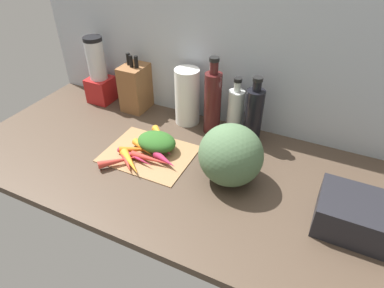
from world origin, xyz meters
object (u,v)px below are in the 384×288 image
cutting_board (149,153)px  carrot_8 (119,161)px  carrot_0 (143,148)px  carrot_3 (127,162)px  carrot_9 (156,145)px  paper_towel_roll (187,97)px  carrot_7 (140,149)px  winter_squash (230,156)px  carrot_4 (166,160)px  dish_rack (355,215)px  carrot_5 (130,162)px  bottle_0 (213,102)px  blender_appliance (99,75)px  knife_block (137,87)px  carrot_1 (159,134)px  carrot_6 (136,157)px  bottle_2 (253,115)px  carrot_10 (162,149)px  bottle_1 (235,112)px  carrot_2 (151,159)px

cutting_board → carrot_8: 13.21cm
carrot_0 → carrot_8: same height
cutting_board → carrot_3: 11.00cm
carrot_9 → paper_towel_roll: paper_towel_roll is taller
carrot_0 → carrot_9: size_ratio=0.82×
carrot_7 → winter_squash: size_ratio=0.72×
carrot_4 → dish_rack: (67.56, -1.48, 3.10)cm
carrot_5 → paper_towel_roll: (4.95, 39.66, 10.43)cm
paper_towel_roll → dish_rack: bearing=-24.7°
carrot_7 → carrot_5: bearing=-80.7°
carrot_3 → carrot_9: 14.97cm
paper_towel_roll → bottle_0: bottle_0 is taller
blender_appliance → knife_block: bearing=6.0°
carrot_1 → carrot_5: carrot_5 is taller
carrot_6 → blender_appliance: bearing=141.0°
cutting_board → winter_squash: 36.35cm
carrot_6 → carrot_7: bearing=102.8°
paper_towel_roll → winter_squash: bearing=-43.5°
carrot_3 → carrot_8: carrot_8 is taller
blender_appliance → bottle_2: blender_appliance is taller
carrot_10 → carrot_9: bearing=158.6°
paper_towel_roll → carrot_5: bearing=-97.1°
carrot_0 → carrot_10: (7.16, 2.61, 0.24)cm
carrot_8 → knife_block: knife_block is taller
carrot_10 → carrot_8: bearing=-129.2°
carrot_9 → winter_squash: bearing=-7.8°
carrot_4 → carrot_8: 18.32cm
paper_towel_roll → dish_rack: 82.15cm
carrot_6 → bottle_0: (18.64, 33.06, 12.89)cm
winter_squash → bottle_0: size_ratio=0.67×
knife_block → paper_towel_roll: 28.23cm
cutting_board → winter_squash: winter_squash is taller
carrot_5 → blender_appliance: (-43.70, 39.08, 11.72)cm
carrot_7 → winter_squash: (38.05, 0.69, 9.09)cm
carrot_1 → bottle_1: bearing=31.9°
carrot_0 → winter_squash: size_ratio=0.53×
carrot_3 → carrot_9: bearing=72.1°
knife_block → carrot_5: bearing=-60.7°
dish_rack → carrot_10: bearing=174.2°
carrot_5 → bottle_0: size_ratio=0.43×
carrot_9 → paper_towel_roll: size_ratio=0.59×
bottle_2 → carrot_8: bearing=-137.1°
carrot_2 → bottle_2: bearing=46.2°
knife_block → bottle_2: 59.72cm
carrot_6 → carrot_4: bearing=14.1°
carrot_2 → carrot_5: carrot_5 is taller
blender_appliance → carrot_3: bearing=-43.0°
cutting_board → paper_towel_roll: paper_towel_roll is taller
carrot_4 → carrot_6: (-12.05, -3.02, -0.45)cm
carrot_4 → carrot_8: size_ratio=0.70×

